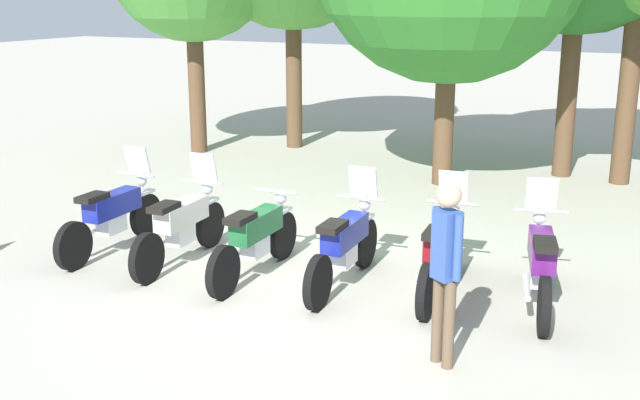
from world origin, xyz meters
TOP-DOWN VIEW (x-y plane):
  - ground_plane at (0.00, 0.00)m, footprint 80.00×80.00m
  - motorcycle_0 at (-2.83, -0.18)m, footprint 0.62×2.19m
  - motorcycle_1 at (-1.70, -0.15)m, footprint 0.62×2.19m
  - motorcycle_2 at (-0.57, -0.16)m, footprint 0.62×2.19m
  - motorcycle_3 at (0.56, 0.03)m, footprint 0.62×2.19m
  - motorcycle_4 at (1.69, 0.31)m, footprint 0.62×2.19m
  - motorcycle_5 at (2.81, 0.43)m, footprint 0.77×2.15m
  - person_0 at (2.27, -1.46)m, footprint 0.38×0.33m

SIDE VIEW (x-z plane):
  - ground_plane at x=0.00m, z-range 0.00..0.00m
  - motorcycle_2 at x=-0.57m, z-range 0.01..1.00m
  - motorcycle_0 at x=-2.83m, z-range -0.17..1.20m
  - motorcycle_1 at x=-1.70m, z-range -0.17..1.20m
  - motorcycle_3 at x=0.56m, z-range -0.17..1.20m
  - motorcycle_4 at x=1.69m, z-range -0.17..1.20m
  - motorcycle_5 at x=2.81m, z-range -0.17..1.20m
  - person_0 at x=2.27m, z-range 0.17..1.98m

